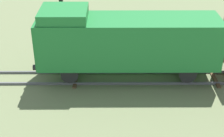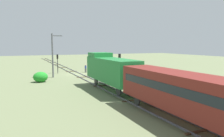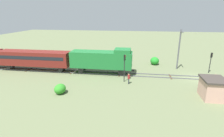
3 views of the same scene
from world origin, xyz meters
name	(u,v)px [view 2 (image 2 of 3)]	position (x,y,z in m)	size (l,w,h in m)	color
ground_plane	(77,74)	(0.00, 0.00, 0.00)	(162.81, 162.81, 0.00)	#66704C
railway_track	(77,74)	(0.00, 0.00, 0.07)	(2.40, 108.54, 0.16)	#595960
locomotive	(110,69)	(0.00, 16.74, 2.77)	(2.90, 11.60, 4.60)	#1E7233
passenger_car_leading	(184,91)	(0.00, 30.07, 2.52)	(2.84, 14.00, 3.66)	maroon
traffic_signal_near	(57,60)	(3.20, -2.93, 2.71)	(0.32, 0.34, 3.88)	#262628
traffic_signal_mid	(120,63)	(-3.40, 12.45, 3.11)	(0.32, 0.34, 4.50)	#262628
worker_near_track	(86,68)	(-2.40, -1.77, 1.00)	(0.38, 0.38, 1.70)	#262B38
worker_by_signal	(122,76)	(-4.20, 11.66, 1.00)	(0.38, 0.38, 1.70)	#262B38
catenary_mast	(53,54)	(4.94, 2.51, 4.16)	(1.94, 0.28, 7.84)	#595960
relay_hut	(112,66)	(-7.50, 0.54, 1.39)	(3.50, 2.90, 2.74)	#D19E8C
bush_near	(41,77)	(7.60, 6.68, 0.82)	(2.25, 1.84, 1.63)	#218826
bush_mid	(188,85)	(-9.11, 20.94, 0.68)	(1.87, 1.53, 1.36)	#2F8B26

